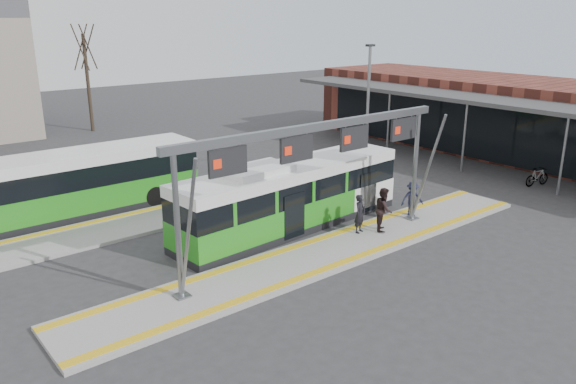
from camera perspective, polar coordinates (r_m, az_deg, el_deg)
name	(u,v)px	position (r m, az deg, el deg)	size (l,w,h in m)	color
ground	(329,254)	(22.77, 4.22, -6.29)	(120.00, 120.00, 0.00)	#2D2D30
platform_main	(329,252)	(22.74, 4.23, -6.12)	(22.00, 3.00, 0.15)	gray
platform_second	(149,220)	(26.89, -13.96, -2.80)	(20.00, 3.00, 0.15)	gray
tactile_main	(329,250)	(22.71, 4.23, -5.92)	(22.00, 2.65, 0.02)	yellow
tactile_second	(138,212)	(27.86, -15.00, -1.99)	(20.00, 0.35, 0.02)	yellow
gantry	(321,150)	(21.35, 3.33, 4.30)	(13.00, 1.68, 5.20)	slate
station_building	(526,118)	(41.47, 23.00, 6.91)	(11.50, 32.00, 5.00)	brown
hero_bus	(291,197)	(24.95, 0.28, -0.48)	(11.77, 3.23, 3.20)	black
bg_bus_green	(71,185)	(28.44, -21.20, 0.66)	(12.22, 2.61, 3.05)	black
passenger_a	(360,214)	(24.40, 7.31, -2.20)	(0.62, 0.41, 1.70)	black
passenger_b	(384,209)	(24.78, 9.70, -1.73)	(0.93, 0.73, 1.92)	black
passenger_c	(412,199)	(26.88, 12.51, -0.67)	(1.07, 0.61, 1.65)	#1D1F34
bicycle_d	(537,177)	(34.46, 24.00, 1.42)	(0.49, 1.73, 1.04)	gray
tree_left	(0,62)	(47.49, -27.24, 11.66)	(1.40, 1.40, 7.77)	#382B21
tree_mid	(84,48)	(48.98, -19.99, 13.61)	(1.40, 1.40, 8.85)	#382B21
lamp_east	(368,112)	(31.48, 8.08, 8.06)	(0.50, 0.25, 7.71)	slate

